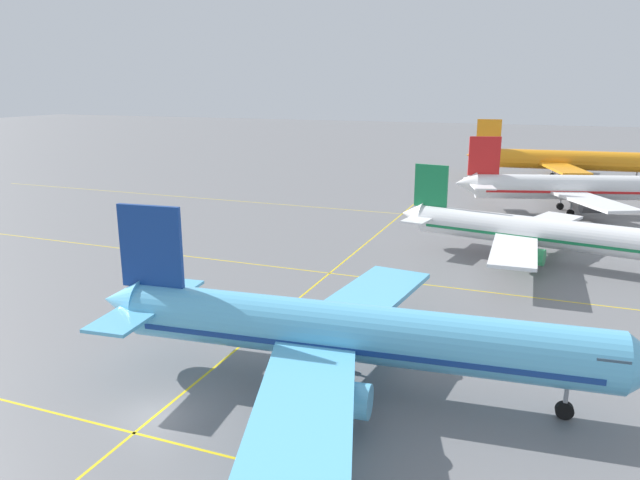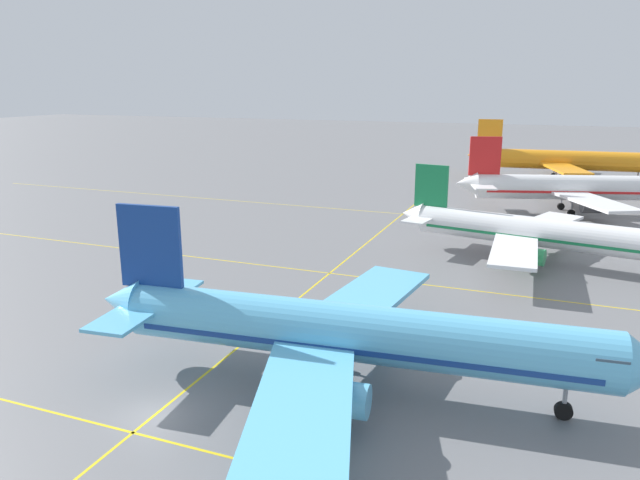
# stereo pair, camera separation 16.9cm
# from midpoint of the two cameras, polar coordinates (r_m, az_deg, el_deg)

# --- Properties ---
(ground_plane) EXTENTS (600.00, 600.00, 0.00)m
(ground_plane) POSITION_cam_midpoint_polar(r_m,az_deg,el_deg) (39.80, -15.49, -15.90)
(ground_plane) COLOR slate
(airliner_front_gate) EXTENTS (37.98, 32.62, 11.80)m
(airliner_front_gate) POSITION_cam_midpoint_polar(r_m,az_deg,el_deg) (39.73, 2.92, -8.89)
(airliner_front_gate) COLOR #5BB7E5
(airliner_front_gate) RESTS_ON ground
(airliner_second_row) EXTENTS (33.36, 28.41, 10.40)m
(airliner_second_row) POSITION_cam_midpoint_polar(r_m,az_deg,el_deg) (72.33, 19.96, 0.71)
(airliner_second_row) COLOR white
(airliner_second_row) RESTS_ON ground
(airliner_third_row) EXTENTS (37.96, 32.40, 12.02)m
(airliner_third_row) POSITION_cam_midpoint_polar(r_m,az_deg,el_deg) (102.73, 23.51, 4.60)
(airliner_third_row) COLOR white
(airliner_third_row) RESTS_ON ground
(airliner_far_left_stand) EXTENTS (40.72, 34.99, 12.65)m
(airliner_far_left_stand) POSITION_cam_midpoint_polar(r_m,az_deg,el_deg) (137.45, 22.34, 7.06)
(airliner_far_left_stand) COLOR orange
(airliner_far_left_stand) RESTS_ON ground
(taxiway_markings) EXTENTS (166.05, 108.81, 0.01)m
(taxiway_markings) POSITION_cam_midpoint_polar(r_m,az_deg,el_deg) (64.88, 1.00, -3.19)
(taxiway_markings) COLOR yellow
(taxiway_markings) RESTS_ON ground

